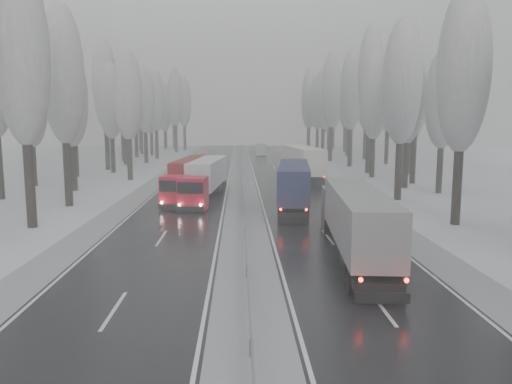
{
  "coord_description": "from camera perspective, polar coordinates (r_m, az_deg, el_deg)",
  "views": [
    {
      "loc": [
        -0.36,
        -18.72,
        7.33
      ],
      "look_at": [
        0.87,
        17.08,
        2.2
      ],
      "focal_mm": 35.0,
      "sensor_mm": 36.0,
      "label": 1
    }
  ],
  "objects": [
    {
      "name": "tree_37",
      "position": [
        131.2,
        8.86,
        9.47
      ],
      "size": [
        3.6,
        3.6,
        16.37
      ],
      "color": "black",
      "rests_on": "ground"
    },
    {
      "name": "carriageway_right",
      "position": [
        49.58,
        4.55,
        -0.36
      ],
      "size": [
        7.5,
        200.0,
        0.03
      ],
      "primitive_type": "cube",
      "color": "black",
      "rests_on": "ground"
    },
    {
      "name": "tree_38",
      "position": [
        136.85,
        6.14,
        9.89
      ],
      "size": [
        3.6,
        3.6,
        17.97
      ],
      "color": "black",
      "rests_on": "ground"
    },
    {
      "name": "tree_22",
      "position": [
        66.69,
        13.37,
        10.44
      ],
      "size": [
        3.6,
        3.6,
        15.86
      ],
      "color": "black",
      "rests_on": "ground"
    },
    {
      "name": "tree_18",
      "position": [
        48.22,
        16.35,
        11.84
      ],
      "size": [
        3.6,
        3.6,
        16.58
      ],
      "color": "black",
      "rests_on": "ground"
    },
    {
      "name": "tree_79",
      "position": [
        139.51,
        -10.34,
        9.53
      ],
      "size": [
        3.6,
        3.6,
        17.07
      ],
      "color": "black",
      "rests_on": "ground"
    },
    {
      "name": "tree_26",
      "position": [
        82.11,
        10.86,
        11.34
      ],
      "size": [
        3.6,
        3.6,
        18.78
      ],
      "color": "black",
      "rests_on": "ground"
    },
    {
      "name": "tree_23",
      "position": [
        72.32,
        17.35,
        8.92
      ],
      "size": [
        3.6,
        3.6,
        13.55
      ],
      "color": "black",
      "rests_on": "ground"
    },
    {
      "name": "tree_69",
      "position": [
        94.35,
        -15.15,
        10.99
      ],
      "size": [
        3.6,
        3.6,
        19.35
      ],
      "color": "black",
      "rests_on": "ground"
    },
    {
      "name": "tree_19",
      "position": [
        53.8,
        20.61,
        9.86
      ],
      "size": [
        3.6,
        3.6,
        14.57
      ],
      "color": "black",
      "rests_on": "ground"
    },
    {
      "name": "tree_63",
      "position": [
        69.92,
        -20.22,
        10.58
      ],
      "size": [
        3.6,
        3.6,
        16.88
      ],
      "color": "black",
      "rests_on": "ground"
    },
    {
      "name": "tree_27",
      "position": [
        87.74,
        14.9,
        10.52
      ],
      "size": [
        3.6,
        3.6,
        17.62
      ],
      "color": "black",
      "rests_on": "ground"
    },
    {
      "name": "tree_61",
      "position": [
        61.47,
        -24.42,
        9.01
      ],
      "size": [
        3.6,
        3.6,
        13.95
      ],
      "color": "black",
      "rests_on": "ground"
    },
    {
      "name": "tree_56",
      "position": [
        37.55,
        -25.23,
        14.05
      ],
      "size": [
        3.6,
        3.6,
        18.12
      ],
      "color": "black",
      "rests_on": "ground"
    },
    {
      "name": "tree_76",
      "position": [
        128.25,
        -8.22,
        10.14
      ],
      "size": [
        3.6,
        3.6,
        18.55
      ],
      "color": "black",
      "rests_on": "ground"
    },
    {
      "name": "shoulder_right",
      "position": [
        50.38,
        10.15,
        -0.32
      ],
      "size": [
        2.4,
        200.0,
        0.04
      ],
      "primitive_type": "cube",
      "color": "#979A9E",
      "rests_on": "ground"
    },
    {
      "name": "box_truck_distant",
      "position": [
        106.55,
        0.57,
        4.93
      ],
      "size": [
        2.42,
        7.14,
        2.64
      ],
      "rotation": [
        0.0,
        0.0,
        -0.04
      ],
      "color": "silver",
      "rests_on": "ground"
    },
    {
      "name": "tree_20",
      "position": [
        56.96,
        17.03,
        10.63
      ],
      "size": [
        3.6,
        3.6,
        15.71
      ],
      "color": "black",
      "rests_on": "ground"
    },
    {
      "name": "tree_70",
      "position": [
        99.27,
        -11.4,
        10.13
      ],
      "size": [
        3.6,
        3.6,
        17.09
      ],
      "color": "black",
      "rests_on": "ground"
    },
    {
      "name": "truck_grey_tarp",
      "position": [
        27.27,
        11.23,
        -2.85
      ],
      "size": [
        3.53,
        14.83,
        3.77
      ],
      "rotation": [
        0.0,
        0.0,
        -0.08
      ],
      "color": "#54545A",
      "rests_on": "ground"
    },
    {
      "name": "tree_66",
      "position": [
        83.03,
        -14.55,
        9.62
      ],
      "size": [
        3.6,
        3.6,
        15.23
      ],
      "color": "black",
      "rests_on": "ground"
    },
    {
      "name": "median_guardrail",
      "position": [
        49.17,
        -1.53,
        0.28
      ],
      "size": [
        0.12,
        200.0,
        0.76
      ],
      "color": "slate",
      "rests_on": "ground"
    },
    {
      "name": "tree_72",
      "position": [
        108.88,
        -11.95,
        9.26
      ],
      "size": [
        3.6,
        3.6,
        15.11
      ],
      "color": "black",
      "rests_on": "ground"
    },
    {
      "name": "tree_39",
      "position": [
        141.19,
        7.05,
        9.36
      ],
      "size": [
        3.6,
        3.6,
        16.19
      ],
      "color": "black",
      "rests_on": "ground"
    },
    {
      "name": "tree_64",
      "position": [
        73.69,
        -16.27,
        9.87
      ],
      "size": [
        3.6,
        3.6,
        15.42
      ],
      "color": "black",
      "rests_on": "ground"
    },
    {
      "name": "tree_78",
      "position": [
        135.23,
        -9.43,
        10.27
      ],
      "size": [
        3.6,
        3.6,
        19.55
      ],
      "color": "black",
      "rests_on": "ground"
    },
    {
      "name": "truck_blue_box",
      "position": [
        42.03,
        4.33,
        1.15
      ],
      "size": [
        3.94,
        14.99,
        3.81
      ],
      "rotation": [
        0.0,
        0.0,
        -0.11
      ],
      "color": "#1C1B44",
      "rests_on": "ground"
    },
    {
      "name": "tree_31",
      "position": [
        106.99,
        10.54,
        10.5
      ],
      "size": [
        3.6,
        3.6,
        18.58
      ],
      "color": "black",
      "rests_on": "ground"
    },
    {
      "name": "tree_36",
      "position": [
        126.21,
        6.06,
        10.69
      ],
      "size": [
        3.6,
        3.6,
        20.23
      ],
      "color": "black",
      "rests_on": "ground"
    },
    {
      "name": "carriageway_left",
      "position": [
        49.51,
        -7.61,
        -0.42
      ],
      "size": [
        7.5,
        200.0,
        0.03
      ],
      "primitive_type": "cube",
      "color": "black",
      "rests_on": "ground"
    },
    {
      "name": "tree_60",
      "position": [
        55.75,
        -20.46,
        9.97
      ],
      "size": [
        3.6,
        3.6,
        14.84
      ],
      "color": "black",
      "rests_on": "ground"
    },
    {
      "name": "tree_75",
      "position": [
        124.44,
        -13.22,
        10.09
      ],
      "size": [
        3.6,
        3.6,
        18.6
      ],
      "color": "black",
      "rests_on": "ground"
    },
    {
      "name": "tree_34",
      "position": [
        116.22,
        6.09,
        10.1
      ],
      "size": [
        3.6,
        3.6,
        17.63
      ],
      "color": "black",
      "rests_on": "ground"
    },
    {
      "name": "tree_74",
      "position": [
        119.08,
        -9.22,
        10.62
      ],
      "size": [
        3.6,
        3.6,
        19.68
      ],
      "color": "black",
      "rests_on": "ground"
    },
    {
      "name": "tree_32",
      "position": [
        109.33,
        7.08,
        10.11
      ],
      "size": [
        3.6,
        3.6,
        17.33
      ],
      "color": "black",
      "rests_on": "ground"
    },
    {
      "name": "tree_77",
      "position": [
        132.86,
        -10.45,
        8.85
      ],
      "size": [
        3.6,
        3.6,
        14.32
      ],
      "color": "black",
      "rests_on": "ground"
    },
    {
      "name": "tree_28",
      "position": [
        92.35,
        8.62,
        11.36
      ],
      "size": [
        3.6,
        3.6,
        19.62
      ],
      "color": "black",
      "rests_on": "ground"
    },
    {
      "name": "tree_65",
      "position": [
        78.13,
        -16.92,
        11.63
      ],
      "size": [
        3.6,
        3.6,
        19.48
      ],
      "color": "black",
      "rests_on": "ground"
    },
    {
      "name": "truck_red_white",
      "position": [
        47.29,
        -5.72,
        1.8
      ],
      "size": [
        3.59,
        14.35,
        3.65
      ],
      "rotation": [
        0.0,
        0.0,
        -0.1
      ],
      "color": "red",
      "rests_on": "ground"
    },
    {
      "name": "tree_16",
      "position": [
        37.82,
        22.64,
        12.6
      ],
      "size": [
        3.6,
        3.6,
        16.53
      ],
      "color": "black",
      "rests_on": "ground"
    },
    {
      "name": "tree_73",
      "position": [
        113.37,
        -13.07,
        9.85
      ],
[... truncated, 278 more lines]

